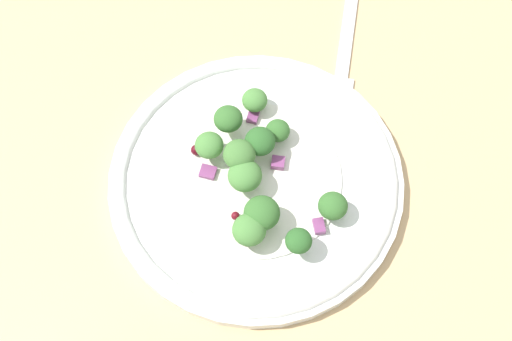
{
  "coord_description": "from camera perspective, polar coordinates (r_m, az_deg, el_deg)",
  "views": [
    {
      "loc": [
        18.05,
        11.27,
        52.93
      ],
      "look_at": [
        -1.12,
        -2.74,
        2.7
      ],
      "focal_mm": 47.45,
      "sensor_mm": 36.0,
      "label": 1
    }
  ],
  "objects": [
    {
      "name": "plate",
      "position": [
        0.57,
        -0.0,
        -0.79
      ],
      "size": [
        24.94,
        24.94,
        1.7
      ],
      "color": "white",
      "rests_on": "ground_plane"
    },
    {
      "name": "cranberry_1",
      "position": [
        0.55,
        -1.75,
        -3.84
      ],
      "size": [
        0.71,
        0.71,
        0.71
      ],
      "primitive_type": "sphere",
      "color": "maroon",
      "rests_on": "plate"
    },
    {
      "name": "onion_bit_3",
      "position": [
        0.57,
        -4.07,
        -0.12
      ],
      "size": [
        1.54,
        1.64,
        0.39
      ],
      "primitive_type": "cube",
      "rotation": [
        0.0,
        0.0,
        0.37
      ],
      "color": "#843D75",
      "rests_on": "plate"
    },
    {
      "name": "cranberry_2",
      "position": [
        0.57,
        -5.32,
        1.44
      ],
      "size": [
        0.92,
        0.92,
        0.92
      ],
      "primitive_type": "sphere",
      "color": "#4C0A14",
      "rests_on": "plate"
    },
    {
      "name": "dressing_pool",
      "position": [
        0.57,
        -0.0,
        -0.6
      ],
      "size": [
        14.47,
        14.47,
        0.2
      ],
      "primitive_type": "cylinder",
      "color": "white",
      "rests_on": "plate"
    },
    {
      "name": "broccoli_floret_10",
      "position": [
        0.55,
        -1.42,
        1.32
      ],
      "size": [
        2.68,
        2.68,
        2.72
      ],
      "color": "#ADD18E",
      "rests_on": "plate"
    },
    {
      "name": "broccoli_floret_4",
      "position": [
        0.59,
        -0.11,
        5.93
      ],
      "size": [
        2.23,
        2.23,
        2.25
      ],
      "color": "#9EC684",
      "rests_on": "plate"
    },
    {
      "name": "onion_bit_2",
      "position": [
        0.55,
        5.33,
        -4.69
      ],
      "size": [
        1.51,
        1.51,
        0.59
      ],
      "primitive_type": "cube",
      "rotation": [
        0.0,
        0.0,
        0.8
      ],
      "color": "#843D75",
      "rests_on": "plate"
    },
    {
      "name": "broccoli_floret_1",
      "position": [
        0.55,
        -1.0,
        -0.54
      ],
      "size": [
        2.8,
        2.8,
        2.84
      ],
      "color": "#8EB77A",
      "rests_on": "plate"
    },
    {
      "name": "broccoli_floret_3",
      "position": [
        0.53,
        -0.88,
        -4.84
      ],
      "size": [
        2.7,
        2.7,
        2.74
      ],
      "color": "#ADD18E",
      "rests_on": "plate"
    },
    {
      "name": "broccoli_floret_6",
      "position": [
        0.53,
        3.61,
        -5.96
      ],
      "size": [
        2.13,
        2.13,
        2.15
      ],
      "color": "#9EC684",
      "rests_on": "plate"
    },
    {
      "name": "broccoli_floret_7",
      "position": [
        0.57,
        -2.36,
        4.34
      ],
      "size": [
        2.47,
        2.47,
        2.5
      ],
      "color": "#ADD18E",
      "rests_on": "plate"
    },
    {
      "name": "ground_plane",
      "position": [
        0.58,
        1.54,
        -3.82
      ],
      "size": [
        180.0,
        180.0,
        2.0
      ],
      "primitive_type": "cube",
      "color": "tan"
    },
    {
      "name": "onion_bit_1",
      "position": [
        0.57,
        1.87,
        0.67
      ],
      "size": [
        1.46,
        1.48,
        0.57
      ],
      "primitive_type": "cube",
      "rotation": [
        0.0,
        0.0,
        2.06
      ],
      "color": "#843D75",
      "rests_on": "plate"
    },
    {
      "name": "cranberry_0",
      "position": [
        0.54,
        -1.22,
        -5.73
      ],
      "size": [
        0.8,
        0.8,
        0.8
      ],
      "primitive_type": "sphere",
      "color": "#4C0A14",
      "rests_on": "plate"
    },
    {
      "name": "broccoli_floret_0",
      "position": [
        0.56,
        0.34,
        2.44
      ],
      "size": [
        2.58,
        2.58,
        2.61
      ],
      "color": "#8EB77A",
      "rests_on": "plate"
    },
    {
      "name": "onion_bit_0",
      "position": [
        0.59,
        -0.25,
        4.59
      ],
      "size": [
        1.54,
        1.33,
        0.47
      ],
      "primitive_type": "cube",
      "rotation": [
        0.0,
        0.0,
        1.94
      ],
      "color": "#843D75",
      "rests_on": "plate"
    },
    {
      "name": "broccoli_floret_9",
      "position": [
        0.55,
        6.49,
        -3.01
      ],
      "size": [
        2.42,
        2.42,
        2.45
      ],
      "color": "#ADD18E",
      "rests_on": "plate"
    },
    {
      "name": "broccoli_floret_8",
      "position": [
        0.56,
        -3.97,
        2.11
      ],
      "size": [
        2.41,
        2.41,
        2.44
      ],
      "color": "#9EC684",
      "rests_on": "plate"
    },
    {
      "name": "broccoli_floret_2",
      "position": [
        0.57,
        1.85,
        3.35
      ],
      "size": [
        2.09,
        2.09,
        2.11
      ],
      "color": "#8EB77A",
      "rests_on": "plate"
    },
    {
      "name": "fork",
      "position": [
        0.66,
        7.64,
        11.0
      ],
      "size": [
        17.44,
        9.94,
        0.5
      ],
      "color": "silver",
      "rests_on": "ground_plane"
    },
    {
      "name": "broccoli_floret_5",
      "position": [
        0.53,
        0.76,
        -3.82
      ],
      "size": [
        2.91,
        2.91,
        2.95
      ],
      "color": "#9EC684",
      "rests_on": "plate"
    }
  ]
}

